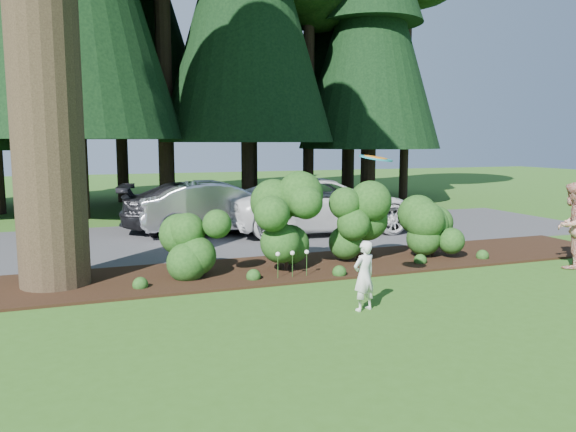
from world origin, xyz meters
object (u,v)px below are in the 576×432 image
object	(u,v)px
car_white_suv	(323,205)
car_silver_wagon	(221,208)
frisbee	(376,158)
car_dark_suv	(208,207)
adult	(572,225)
child	(364,276)

from	to	relation	value
car_white_suv	car_silver_wagon	bearing A→B (deg)	79.10
car_silver_wagon	frisbee	bearing A→B (deg)	-172.12
car_dark_suv	frisbee	world-z (taller)	frisbee
car_silver_wagon	adult	xyz separation A→B (m)	(5.94, -6.72, 0.13)
adult	car_dark_suv	bearing A→B (deg)	-71.44
car_white_suv	adult	distance (m)	6.77
adult	frisbee	xyz separation A→B (m)	(-5.22, -0.90, 1.49)
car_silver_wagon	frisbee	size ratio (longest dim) A/B	8.32
child	car_silver_wagon	bearing A→B (deg)	-102.23
car_dark_suv	adult	size ratio (longest dim) A/B	2.75
car_white_suv	child	xyz separation A→B (m)	(-2.50, -7.22, -0.26)
child	frisbee	xyz separation A→B (m)	(0.33, 0.28, 1.84)
child	adult	bearing A→B (deg)	176.90
car_dark_suv	car_white_suv	bearing A→B (deg)	-100.56
car_silver_wagon	frisbee	world-z (taller)	frisbee
car_silver_wagon	frisbee	xyz separation A→B (m)	(0.72, -7.62, 1.62)
car_white_suv	car_dark_suv	distance (m)	3.39
car_white_suv	frisbee	world-z (taller)	frisbee
adult	car_silver_wagon	bearing A→B (deg)	-70.29
car_dark_suv	frisbee	distance (m)	8.42
car_silver_wagon	car_dark_suv	world-z (taller)	car_silver_wagon
car_silver_wagon	child	xyz separation A→B (m)	(0.39, -7.90, -0.22)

